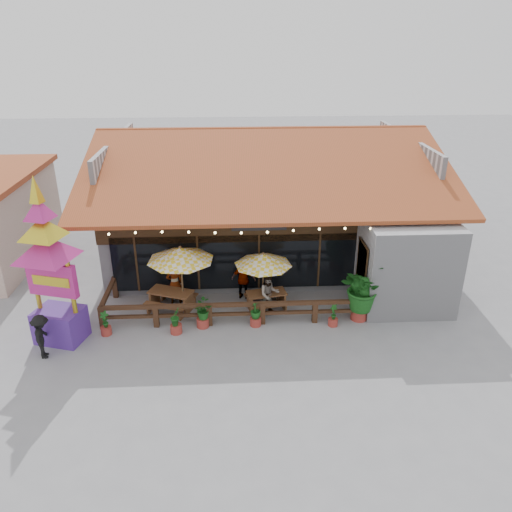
{
  "coord_description": "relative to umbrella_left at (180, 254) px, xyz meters",
  "views": [
    {
      "loc": [
        -1.61,
        -16.76,
        10.18
      ],
      "look_at": [
        -0.64,
        1.5,
        1.92
      ],
      "focal_mm": 35.0,
      "sensor_mm": 36.0,
      "label": 1
    }
  ],
  "objects": [
    {
      "name": "patio_railing",
      "position": [
        1.32,
        -0.99,
        -1.8
      ],
      "size": [
        10.0,
        2.6,
        0.92
      ],
      "color": "#432718",
      "rests_on": "ground"
    },
    {
      "name": "planter_b",
      "position": [
        -0.14,
        -1.72,
        -1.93
      ],
      "size": [
        0.48,
        0.5,
        1.06
      ],
      "color": "maroon",
      "rests_on": "ground"
    },
    {
      "name": "pedestrian",
      "position": [
        -4.48,
        -2.95,
        -1.61
      ],
      "size": [
        0.8,
        1.14,
        1.6
      ],
      "primitive_type": "imported",
      "rotation": [
        0.0,
        0.0,
        1.78
      ],
      "color": "black",
      "rests_on": "ground"
    },
    {
      "name": "diner_b",
      "position": [
        3.38,
        -0.44,
        -1.57
      ],
      "size": [
        0.92,
        0.77,
        1.68
      ],
      "primitive_type": "imported",
      "rotation": [
        0.0,
        0.0,
        0.18
      ],
      "color": "#392612",
      "rests_on": "ground"
    },
    {
      "name": "planter_c",
      "position": [
        0.81,
        -1.35,
        -1.79
      ],
      "size": [
        0.88,
        0.89,
        1.11
      ],
      "color": "maroon",
      "rests_on": "ground"
    },
    {
      "name": "picnic_table_right",
      "position": [
        3.3,
        -0.13,
        -1.91
      ],
      "size": [
        1.78,
        1.61,
        0.74
      ],
      "color": "brown",
      "rests_on": "ground"
    },
    {
      "name": "picnic_table_left",
      "position": [
        -0.48,
        0.02,
        -1.85
      ],
      "size": [
        2.13,
        2.0,
        0.82
      ],
      "color": "brown",
      "rests_on": "ground"
    },
    {
      "name": "diner_c",
      "position": [
        2.43,
        0.82,
        -1.54
      ],
      "size": [
        1.09,
        0.67,
        1.74
      ],
      "primitive_type": "imported",
      "rotation": [
        0.0,
        0.0,
        2.89
      ],
      "color": "#392612",
      "rests_on": "ground"
    },
    {
      "name": "umbrella_right",
      "position": [
        3.17,
        -0.01,
        -0.29
      ],
      "size": [
        2.72,
        2.72,
        2.43
      ],
      "color": "brown",
      "rests_on": "ground"
    },
    {
      "name": "ground",
      "position": [
        3.58,
        -0.73,
        -2.41
      ],
      "size": [
        100.0,
        100.0,
        0.0
      ],
      "primitive_type": "plane",
      "color": "gray",
      "rests_on": "ground"
    },
    {
      "name": "tropical_plant",
      "position": [
        6.82,
        -1.1,
        -1.07
      ],
      "size": [
        1.98,
        2.11,
        2.34
      ],
      "color": "maroon",
      "rests_on": "ground"
    },
    {
      "name": "planter_a",
      "position": [
        -2.7,
        -1.68,
        -2.01
      ],
      "size": [
        0.39,
        0.39,
        0.96
      ],
      "color": "maroon",
      "rests_on": "ground"
    },
    {
      "name": "planter_d",
      "position": [
        2.81,
        -1.36,
        -1.92
      ],
      "size": [
        0.54,
        0.54,
        1.01
      ],
      "color": "maroon",
      "rests_on": "ground"
    },
    {
      "name": "thai_sign_tower",
      "position": [
        -4.21,
        -1.9,
        1.04
      ],
      "size": [
        3.0,
        3.0,
        6.53
      ],
      "color": "#4D268C",
      "rests_on": "ground"
    },
    {
      "name": "restaurant_building",
      "position": [
        3.84,
        5.88,
        -0.21
      ],
      "size": [
        15.5,
        14.73,
        6.09
      ],
      "color": "#BCBBC1",
      "rests_on": "ground"
    },
    {
      "name": "planter_e",
      "position": [
        5.73,
        -1.51,
        -2.03
      ],
      "size": [
        0.37,
        0.38,
        0.89
      ],
      "color": "maroon",
      "rests_on": "ground"
    },
    {
      "name": "diner_a",
      "position": [
        -0.37,
        0.56,
        -1.51
      ],
      "size": [
        0.73,
        0.56,
        1.8
      ],
      "primitive_type": "imported",
      "rotation": [
        0.0,
        0.0,
        3.35
      ],
      "color": "#392612",
      "rests_on": "ground"
    },
    {
      "name": "umbrella_left",
      "position": [
        0.0,
        0.0,
        0.0
      ],
      "size": [
        3.27,
        3.27,
        2.76
      ],
      "color": "brown",
      "rests_on": "ground"
    }
  ]
}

